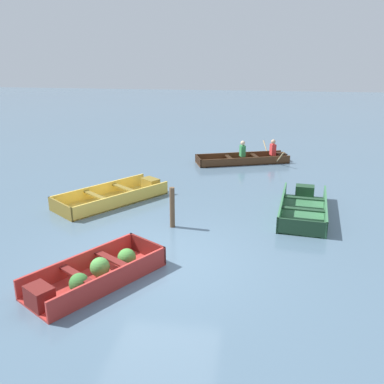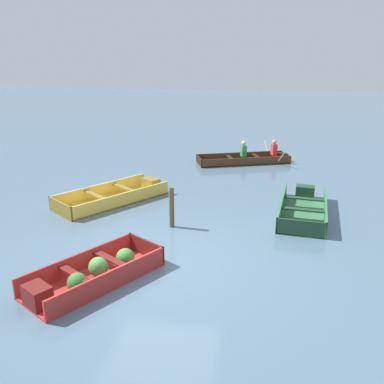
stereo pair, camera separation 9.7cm
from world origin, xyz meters
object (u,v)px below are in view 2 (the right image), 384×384
at_px(dinghy_red_foreground, 93,274).
at_px(skiff_green_mid_moored, 303,208).
at_px(rowboat_dark_varnish_with_crew, 249,158).
at_px(skiff_yellow_near_moored, 116,196).
at_px(mooring_post, 172,207).

distance_m(dinghy_red_foreground, skiff_green_mid_moored, 6.25).
relative_size(dinghy_red_foreground, rowboat_dark_varnish_with_crew, 0.77).
bearing_deg(rowboat_dark_varnish_with_crew, skiff_yellow_near_moored, -126.21).
relative_size(dinghy_red_foreground, mooring_post, 2.75).
bearing_deg(rowboat_dark_varnish_with_crew, mooring_post, -103.92).
bearing_deg(skiff_green_mid_moored, skiff_yellow_near_moored, 177.96).
xyz_separation_m(dinghy_red_foreground, skiff_green_mid_moored, (4.36, 4.47, -0.03)).
relative_size(skiff_yellow_near_moored, skiff_green_mid_moored, 1.09).
xyz_separation_m(skiff_yellow_near_moored, rowboat_dark_varnish_with_crew, (3.78, 5.16, 0.03)).
height_order(skiff_green_mid_moored, mooring_post, mooring_post).
relative_size(skiff_green_mid_moored, rowboat_dark_varnish_with_crew, 0.84).
bearing_deg(mooring_post, rowboat_dark_varnish_with_crew, 76.08).
bearing_deg(mooring_post, skiff_green_mid_moored, 24.39).
xyz_separation_m(dinghy_red_foreground, skiff_yellow_near_moored, (-1.10, 4.66, -0.04)).
xyz_separation_m(rowboat_dark_varnish_with_crew, mooring_post, (-1.71, -6.90, 0.36)).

